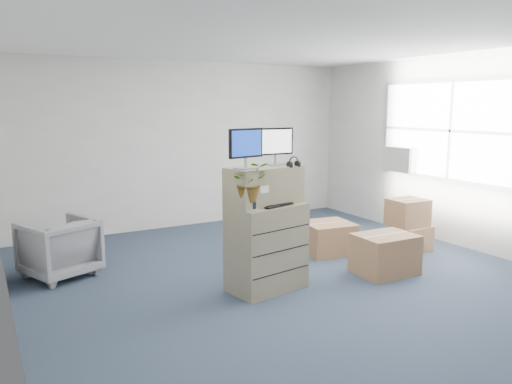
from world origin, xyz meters
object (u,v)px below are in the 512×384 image
at_px(keyboard, 276,205).
at_px(office_chair, 59,245).
at_px(water_bottle, 265,193).
at_px(potted_plant, 250,187).
at_px(monitor_left, 246,146).
at_px(filing_cabinet_lower, 266,247).
at_px(monitor_right, 276,144).

height_order(keyboard, office_chair, keyboard).
xyz_separation_m(water_bottle, potted_plant, (-0.31, -0.21, 0.12)).
height_order(monitor_left, office_chair, monitor_left).
bearing_deg(filing_cabinet_lower, office_chair, 131.45).
distance_m(monitor_right, water_bottle, 0.56).
distance_m(water_bottle, potted_plant, 0.39).
distance_m(filing_cabinet_lower, keyboard, 0.52).
xyz_separation_m(monitor_left, water_bottle, (0.30, 0.12, -0.54)).
bearing_deg(monitor_right, potted_plant, -150.53).
distance_m(monitor_left, monitor_right, 0.49).
distance_m(monitor_right, potted_plant, 0.68).
bearing_deg(keyboard, filing_cabinet_lower, 97.38).
distance_m(monitor_left, water_bottle, 0.63).
bearing_deg(monitor_left, keyboard, -23.37).
relative_size(filing_cabinet_lower, potted_plant, 2.07).
bearing_deg(potted_plant, monitor_left, 84.63).
distance_m(water_bottle, office_chair, 2.62).
relative_size(monitor_right, water_bottle, 1.75).
bearing_deg(filing_cabinet_lower, monitor_right, 21.92).
xyz_separation_m(keyboard, potted_plant, (-0.34, -0.02, 0.23)).
bearing_deg(office_chair, filing_cabinet_lower, 118.68).
bearing_deg(keyboard, monitor_right, 41.69).
height_order(monitor_left, keyboard, monitor_left).
xyz_separation_m(keyboard, office_chair, (-2.04, 1.72, -0.60)).
xyz_separation_m(monitor_left, keyboard, (0.33, -0.07, -0.65)).
height_order(water_bottle, potted_plant, potted_plant).
bearing_deg(monitor_left, filing_cabinet_lower, -3.15).
bearing_deg(water_bottle, keyboard, -81.68).
distance_m(monitor_right, keyboard, 0.70).
relative_size(water_bottle, potted_plant, 0.51).
bearing_deg(potted_plant, monitor_right, 27.46).
xyz_separation_m(keyboard, water_bottle, (-0.03, 0.19, 0.11)).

